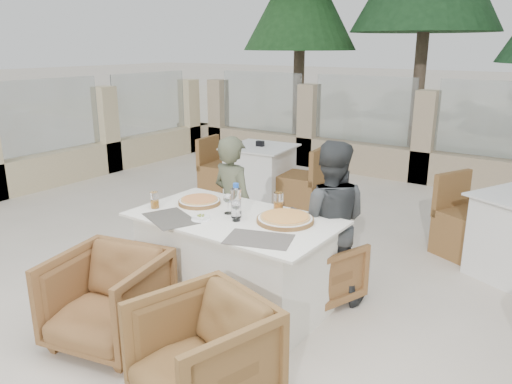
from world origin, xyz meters
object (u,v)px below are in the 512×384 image
Objects in this scene: armchair_far_left at (234,237)px; beer_glass_left at (155,200)px; armchair_near_left at (108,299)px; pizza_left at (199,201)px; wine_glass_centre at (228,202)px; wine_glass_near at (236,209)px; pizza_right at (285,218)px; beer_glass_right at (278,202)px; armchair_near_right at (202,355)px; dining_table at (234,263)px; diner_left at (233,206)px; diner_right at (329,222)px; bg_table_a at (260,175)px; water_bottle at (236,201)px; olive_dish at (201,217)px; armchair_far_right at (320,269)px.

beer_glass_left is at bearing 60.50° from armchair_far_left.
pizza_left is at bearing 77.76° from armchair_near_left.
wine_glass_near is at bearing -32.51° from wine_glass_centre.
pizza_right is 2.80× the size of beer_glass_right.
wine_glass_near is 0.25× the size of armchair_near_right.
diner_left is (-0.40, 0.51, 0.26)m from dining_table.
diner_right is 2.69m from bg_table_a.
dining_table is at bearing 139.93° from diner_left.
olive_dish is (-0.18, -0.20, -0.11)m from water_bottle.
pizza_right is 0.60× the size of armchair_near_right.
beer_glass_left is at bearing -162.50° from pizza_right.
armchair_far_left is 1.82m from armchair_near_right.
wine_glass_centre is (-0.11, 0.04, -0.04)m from water_bottle.
wine_glass_centre is 1.67× the size of olive_dish.
beer_glass_right reaches higher than armchair_far_right.
bg_table_a is (-1.96, 3.42, 0.06)m from armchair_near_right.
olive_dish is at bearing -148.57° from pizza_right.
pizza_left is 1.08m from diner_right.
pizza_right reaches higher than armchair_near_right.
pizza_right reaches higher than olive_dish.
water_bottle is at bearing 21.45° from dining_table.
wine_glass_near is 1.12m from armchair_near_left.
beer_glass_right is at bearing 13.21° from diner_right.
diner_right is at bearing 32.47° from beer_glass_left.
water_bottle is (-0.36, -0.13, 0.11)m from pizza_right.
pizza_left is 2.62× the size of beer_glass_left.
olive_dish is 0.08× the size of diner_right.
pizza_right is at bearing 92.25° from armchair_far_right.
beer_glass_left is at bearing -149.58° from beer_glass_right.
dining_table is 0.48m from wine_glass_near.
wine_glass_centre is (0.35, -0.06, 0.07)m from pizza_left.
armchair_near_right is at bearing -66.31° from bg_table_a.
pizza_left is at bearing 75.95° from armchair_far_left.
dining_table is 3.70× the size of pizza_right.
olive_dish is 0.89m from armchair_near_left.
armchair_near_left is at bearing 76.51° from armchair_far_right.
pizza_left is 1.92× the size of wine_glass_near.
bg_table_a is at bearing -67.62° from diner_right.
armchair_near_right is at bearing -34.32° from beer_glass_left.
wine_glass_centre is at bearing 112.73° from armchair_far_left.
armchair_near_left is at bearing -117.33° from beer_glass_right.
bg_table_a is (-1.80, 2.27, -0.41)m from pizza_right.
diner_right is (0.93, 0.06, 0.03)m from diner_left.
armchair_near_left is 0.57× the size of diner_left.
beer_glass_left is 1.47m from armchair_far_right.
beer_glass_left is 1.43m from diner_right.
armchair_near_right is (0.98, -1.12, -0.46)m from pizza_left.
armchair_near_left is 1.45m from diner_left.
wine_glass_near is 0.31× the size of armchair_far_right.
pizza_left is 0.36m from wine_glass_centre.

